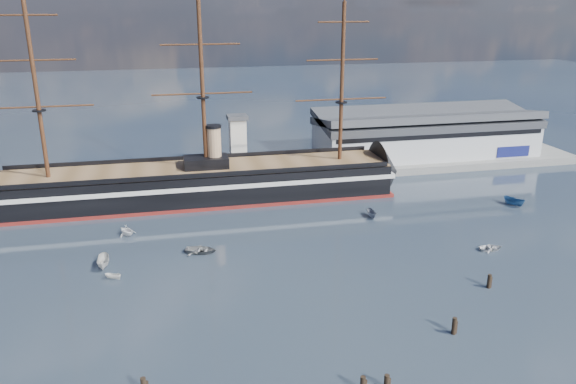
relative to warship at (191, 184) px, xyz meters
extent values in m
plane|color=#222E40|center=(9.90, -20.00, -4.04)|extent=(600.00, 600.00, 0.00)
cube|color=slate|center=(19.90, 16.00, -4.04)|extent=(180.00, 18.00, 2.00)
cube|color=#B7BABC|center=(67.90, 20.00, 2.96)|extent=(62.00, 20.00, 10.00)
cube|color=#3F4247|center=(67.90, 20.00, 8.56)|extent=(63.00, 21.00, 2.00)
cube|color=silver|center=(12.90, 13.00, 4.96)|extent=(4.00, 4.00, 14.00)
cube|color=#3F4247|center=(12.90, 13.00, 12.46)|extent=(5.00, 5.00, 1.00)
cube|color=black|center=(1.73, 0.00, -0.04)|extent=(88.10, 16.55, 7.00)
cube|color=silver|center=(1.73, 0.00, 1.16)|extent=(90.10, 16.81, 1.00)
cube|color=maroon|center=(1.73, 0.00, -3.69)|extent=(90.10, 16.77, 0.90)
cone|color=black|center=(48.23, 0.00, -0.34)|extent=(11.10, 15.75, 15.68)
cube|color=brown|center=(1.73, 0.00, 3.56)|extent=(88.09, 15.27, 0.40)
cube|color=black|center=(3.73, 0.00, 4.96)|extent=(10.04, 6.06, 2.50)
cylinder|color=tan|center=(5.73, 0.00, 8.46)|extent=(3.20, 3.20, 9.00)
cylinder|color=#381E0F|center=(-30.27, 0.00, 22.76)|extent=(0.90, 0.90, 38.00)
cylinder|color=#381E0F|center=(3.73, 0.00, 24.76)|extent=(0.90, 0.90, 42.00)
cylinder|color=#381E0F|center=(35.73, 0.00, 21.76)|extent=(0.90, 0.90, 36.00)
imported|color=silver|center=(-17.02, -31.86, -4.04)|extent=(6.10, 2.27, 2.43)
imported|color=slate|center=(-0.14, -29.58, -4.04)|extent=(2.56, 3.91, 1.70)
imported|color=slate|center=(36.86, -19.61, -4.04)|extent=(5.02, 1.97, 1.99)
imported|color=white|center=(-13.73, -18.06, -4.04)|extent=(6.81, 5.99, 2.35)
imported|color=white|center=(52.47, -40.20, -4.04)|extent=(1.20, 2.79, 1.28)
imported|color=#2C5685|center=(70.85, -19.74, -4.04)|extent=(6.32, 4.40, 2.38)
imported|color=silver|center=(-15.17, -36.75, -4.04)|extent=(2.02, 3.34, 1.25)
cylinder|color=black|center=(31.95, -64.05, -4.04)|extent=(0.64, 0.64, 3.23)
cylinder|color=black|center=(44.02, -53.20, -4.04)|extent=(0.64, 0.64, 3.06)
camera|label=1|loc=(-5.32, -124.65, 39.54)|focal=35.00mm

